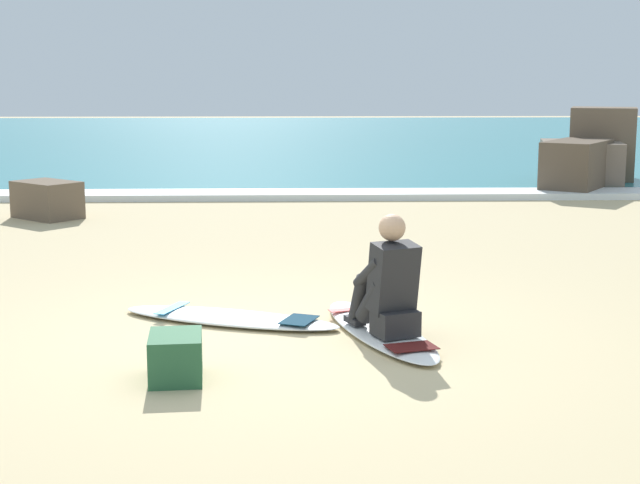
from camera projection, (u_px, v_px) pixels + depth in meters
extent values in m
plane|color=#CCB584|center=(269.00, 339.00, 7.67)|extent=(80.00, 80.00, 0.00)
cube|color=teal|center=(285.00, 140.00, 29.78)|extent=(80.00, 28.00, 0.10)
cube|color=white|center=(280.00, 195.00, 16.29)|extent=(80.00, 0.90, 0.11)
ellipsoid|color=white|center=(380.00, 330.00, 7.80)|extent=(1.07, 2.10, 0.07)
cube|color=red|center=(356.00, 309.00, 8.33)|extent=(0.49, 0.23, 0.01)
cube|color=#4A1311|center=(412.00, 347.00, 7.18)|extent=(0.42, 0.33, 0.01)
cube|color=#232326|center=(395.00, 323.00, 7.46)|extent=(0.40, 0.36, 0.20)
cylinder|color=#232326|center=(373.00, 300.00, 7.56)|extent=(0.30, 0.43, 0.43)
cylinder|color=#232326|center=(359.00, 299.00, 7.74)|extent=(0.21, 0.29, 0.42)
cube|color=#232326|center=(355.00, 320.00, 7.84)|extent=(0.18, 0.24, 0.05)
cylinder|color=#232326|center=(395.00, 298.00, 7.64)|extent=(0.30, 0.43, 0.43)
cylinder|color=#232326|center=(384.00, 296.00, 7.84)|extent=(0.21, 0.29, 0.42)
cube|color=#232326|center=(381.00, 317.00, 7.94)|extent=(0.18, 0.24, 0.05)
cube|color=#232326|center=(393.00, 278.00, 7.44)|extent=(0.43, 0.40, 0.57)
sphere|color=tan|center=(392.00, 228.00, 7.40)|extent=(0.21, 0.21, 0.21)
cylinder|color=#232326|center=(368.00, 273.00, 7.51)|extent=(0.24, 0.40, 0.31)
cylinder|color=#232326|center=(400.00, 270.00, 7.63)|extent=(0.24, 0.40, 0.31)
ellipsoid|color=white|center=(230.00, 318.00, 8.18)|extent=(2.03, 1.22, 0.07)
cube|color=#1E7FB7|center=(172.00, 308.00, 8.36)|extent=(0.27, 0.48, 0.01)
cube|color=#0A2C40|center=(299.00, 320.00, 7.96)|extent=(0.36, 0.43, 0.01)
cube|color=brown|center=(602.00, 146.00, 18.17)|extent=(1.42, 1.26, 1.45)
cube|color=brown|center=(577.00, 167.00, 16.89)|extent=(1.60, 1.81, 0.92)
cube|color=#756656|center=(581.00, 165.00, 17.69)|extent=(1.64, 1.70, 0.86)
cube|color=brown|center=(47.00, 200.00, 14.00)|extent=(1.13, 1.09, 0.54)
cube|color=#285B38|center=(176.00, 357.00, 6.62)|extent=(0.40, 0.51, 0.32)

